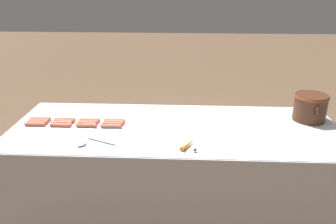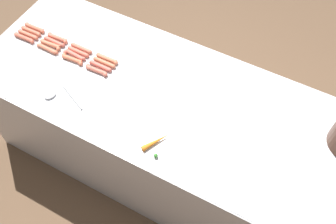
{
  "view_description": "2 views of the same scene",
  "coord_description": "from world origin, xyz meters",
  "views": [
    {
      "loc": [
        2.29,
        0.07,
        1.89
      ],
      "look_at": [
        -0.11,
        -0.06,
        0.93
      ],
      "focal_mm": 36.39,
      "sensor_mm": 36.0,
      "label": 1
    },
    {
      "loc": [
        1.14,
        0.62,
        2.67
      ],
      "look_at": [
        0.09,
        0.06,
        0.85
      ],
      "focal_mm": 40.42,
      "sensor_mm": 36.0,
      "label": 2
    }
  ],
  "objects": [
    {
      "name": "serving_spoon",
      "position": [
        0.31,
        -0.57,
        0.86
      ],
      "size": [
        0.15,
        0.26,
        0.02
      ],
      "color": "#B7B7BC",
      "rests_on": "griddle_counter"
    },
    {
      "name": "griddle_counter",
      "position": [
        0.0,
        0.0,
        0.42
      ],
      "size": [
        0.94,
        2.43,
        0.85
      ],
      "color": "#BCBCC1",
      "rests_on": "ground_plane"
    },
    {
      "name": "hot_dog_12",
      "position": [
        0.04,
        -1.04,
        0.86
      ],
      "size": [
        0.03,
        0.16,
        0.03
      ],
      "color": "#D1644E",
      "rests_on": "griddle_counter"
    },
    {
      "name": "hot_dog_15",
      "position": [
        0.04,
        -0.47,
        0.86
      ],
      "size": [
        0.03,
        0.16,
        0.03
      ],
      "color": "#CC6854",
      "rests_on": "griddle_counter"
    },
    {
      "name": "ground_plane",
      "position": [
        0.0,
        0.0,
        0.0
      ],
      "size": [
        20.0,
        20.0,
        0.0
      ],
      "primitive_type": "plane",
      "color": "brown"
    },
    {
      "name": "hot_dog_3",
      "position": [
        -0.07,
        -0.46,
        0.86
      ],
      "size": [
        0.03,
        0.16,
        0.03
      ],
      "color": "#CF7150",
      "rests_on": "griddle_counter"
    },
    {
      "name": "hot_dog_9",
      "position": [
        0.0,
        -0.85,
        0.86
      ],
      "size": [
        0.04,
        0.16,
        0.03
      ],
      "color": "#CA7253",
      "rests_on": "griddle_counter"
    },
    {
      "name": "hot_dog_5",
      "position": [
        -0.03,
        -0.85,
        0.86
      ],
      "size": [
        0.03,
        0.16,
        0.03
      ],
      "color": "#D16453",
      "rests_on": "griddle_counter"
    },
    {
      "name": "hot_dog_13",
      "position": [
        0.04,
        -0.85,
        0.86
      ],
      "size": [
        0.03,
        0.16,
        0.03
      ],
      "color": "#D87253",
      "rests_on": "griddle_counter"
    },
    {
      "name": "hot_dog_2",
      "position": [
        -0.07,
        -0.66,
        0.86
      ],
      "size": [
        0.03,
        0.16,
        0.03
      ],
      "color": "#D56E56",
      "rests_on": "griddle_counter"
    },
    {
      "name": "hot_dog_8",
      "position": [
        0.0,
        -1.04,
        0.86
      ],
      "size": [
        0.03,
        0.16,
        0.03
      ],
      "color": "#CF6B52",
      "rests_on": "griddle_counter"
    },
    {
      "name": "hot_dog_4",
      "position": [
        -0.03,
        -1.04,
        0.86
      ],
      "size": [
        0.03,
        0.16,
        0.03
      ],
      "color": "#D06B51",
      "rests_on": "griddle_counter"
    },
    {
      "name": "hot_dog_11",
      "position": [
        -0.0,
        -0.47,
        0.86
      ],
      "size": [
        0.03,
        0.16,
        0.03
      ],
      "color": "#D76455",
      "rests_on": "griddle_counter"
    },
    {
      "name": "hot_dog_10",
      "position": [
        0.0,
        -0.66,
        0.86
      ],
      "size": [
        0.04,
        0.16,
        0.03
      ],
      "color": "#CA6555",
      "rests_on": "griddle_counter"
    },
    {
      "name": "hot_dog_7",
      "position": [
        -0.04,
        -0.46,
        0.86
      ],
      "size": [
        0.03,
        0.16,
        0.03
      ],
      "color": "#C96D4E",
      "rests_on": "griddle_counter"
    },
    {
      "name": "carrot",
      "position": [
        0.31,
        0.1,
        0.87
      ],
      "size": [
        0.17,
        0.11,
        0.03
      ],
      "color": "orange",
      "rests_on": "griddle_counter"
    },
    {
      "name": "hot_dog_6",
      "position": [
        -0.03,
        -0.66,
        0.86
      ],
      "size": [
        0.03,
        0.16,
        0.03
      ],
      "color": "#D56450",
      "rests_on": "griddle_counter"
    },
    {
      "name": "hot_dog_14",
      "position": [
        0.04,
        -0.66,
        0.86
      ],
      "size": [
        0.04,
        0.16,
        0.03
      ],
      "color": "#D86D4D",
      "rests_on": "griddle_counter"
    },
    {
      "name": "hot_dog_1",
      "position": [
        -0.07,
        -0.85,
        0.86
      ],
      "size": [
        0.04,
        0.16,
        0.03
      ],
      "color": "#D16951",
      "rests_on": "griddle_counter"
    },
    {
      "name": "hot_dog_0",
      "position": [
        -0.07,
        -1.04,
        0.86
      ],
      "size": [
        0.03,
        0.16,
        0.03
      ],
      "color": "#CD684D",
      "rests_on": "griddle_counter"
    }
  ]
}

